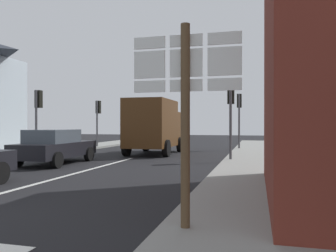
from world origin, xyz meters
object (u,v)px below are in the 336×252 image
object	(u,v)px
sedan_far	(55,146)
traffic_light_far_left	(98,113)
traffic_light_far_right	(239,109)
traffic_light_near_right	(231,104)
route_sign_post	(186,104)
traffic_light_near_left	(38,108)
delivery_truck	(154,125)

from	to	relation	value
sedan_far	traffic_light_far_left	bearing A→B (deg)	105.50
traffic_light_far_right	traffic_light_near_right	size ratio (longest dim) A/B	1.05
route_sign_post	traffic_light_near_left	xyz separation A→B (m)	(-9.89, 10.27, 0.55)
traffic_light_far_right	route_sign_post	bearing A→B (deg)	-89.64
route_sign_post	sedan_far	bearing A→B (deg)	133.08
delivery_truck	route_sign_post	distance (m)	14.32
traffic_light_far_left	traffic_light_near_left	xyz separation A→B (m)	(-0.00, -6.84, 0.06)
traffic_light_near_right	sedan_far	bearing A→B (deg)	-159.41
sedan_far	traffic_light_far_right	distance (m)	12.51
sedan_far	traffic_light_near_right	size ratio (longest dim) A/B	1.21
sedan_far	route_sign_post	world-z (taller)	route_sign_post
sedan_far	traffic_light_far_right	bearing A→B (deg)	54.32
traffic_light_far_left	traffic_light_far_right	distance (m)	9.81
sedan_far	traffic_light_far_right	world-z (taller)	traffic_light_far_right
sedan_far	delivery_truck	world-z (taller)	delivery_truck
traffic_light_far_left	traffic_light_far_right	size ratio (longest dim) A/B	0.91
traffic_light_far_left	delivery_truck	bearing A→B (deg)	-34.18
traffic_light_far_left	traffic_light_near_left	size ratio (longest dim) A/B	0.98
traffic_light_near_right	route_sign_post	bearing A→B (deg)	-89.38
sedan_far	delivery_truck	bearing A→B (deg)	64.89
delivery_truck	traffic_light_far_left	distance (m)	6.40
traffic_light_near_left	traffic_light_far_right	bearing A→B (deg)	37.84
route_sign_post	traffic_light_near_right	bearing A→B (deg)	90.62
traffic_light_near_left	route_sign_post	bearing A→B (deg)	-46.06
delivery_truck	traffic_light_near_right	bearing A→B (deg)	-33.57
traffic_light_far_right	traffic_light_far_left	bearing A→B (deg)	-175.57
traffic_light_far_left	traffic_light_near_right	size ratio (longest dim) A/B	0.96
sedan_far	traffic_light_near_right	distance (m)	7.92
traffic_light_far_left	route_sign_post	bearing A→B (deg)	-59.96
delivery_truck	traffic_light_near_left	xyz separation A→B (m)	(-5.25, -3.27, 0.90)
traffic_light_far_left	traffic_light_far_right	world-z (taller)	traffic_light_far_right
sedan_far	traffic_light_near_right	xyz separation A→B (m)	(7.21, 2.71, 1.84)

